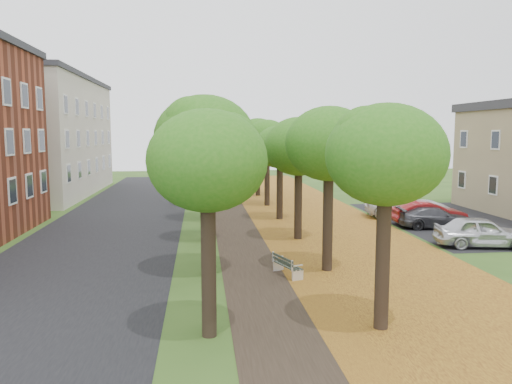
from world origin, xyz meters
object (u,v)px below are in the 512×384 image
object	(u,v)px
car_red	(429,214)
bench	(286,265)
car_grey	(435,218)
car_silver	(481,232)
car_white	(408,206)

from	to	relation	value
car_red	bench	bearing A→B (deg)	137.93
car_grey	car_silver	bearing A→B (deg)	-173.14
car_white	car_grey	bearing A→B (deg)	-170.19
bench	car_white	distance (m)	16.02
bench	car_grey	xyz separation A→B (m)	(10.15, 8.56, 0.21)
car_silver	car_grey	bearing A→B (deg)	10.62
car_grey	car_red	bearing A→B (deg)	3.16
bench	car_red	xyz separation A→B (m)	(10.21, 9.44, 0.30)
bench	car_grey	bearing A→B (deg)	-69.37
bench	car_red	world-z (taller)	car_red
car_silver	car_grey	xyz separation A→B (m)	(0.00, 4.77, -0.13)
bench	car_white	bearing A→B (deg)	-58.83
car_red	car_white	world-z (taller)	car_white
car_silver	bench	bearing A→B (deg)	121.06
car_silver	car_grey	size ratio (longest dim) A/B	1.03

